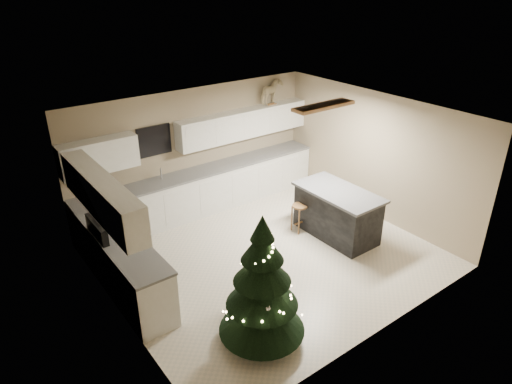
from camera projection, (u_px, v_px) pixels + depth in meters
ground_plane at (267, 255)px, 8.34m from camera, size 5.50×5.50×0.00m
room_shell at (270, 167)px, 7.59m from camera, size 5.52×5.02×2.61m
cabinetry at (177, 199)px, 8.71m from camera, size 5.50×3.20×2.00m
island at (337, 213)px, 8.80m from camera, size 0.90×1.70×0.95m
bar_stool at (300, 212)px, 8.94m from camera, size 0.30×0.30×0.57m
christmas_tree at (262, 292)px, 6.10m from camera, size 1.25×1.20×1.99m
toddler at (264, 260)px, 7.40m from camera, size 0.39×0.32×0.91m
rocking_horse at (271, 92)px, 10.05m from camera, size 0.67×0.49×0.54m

